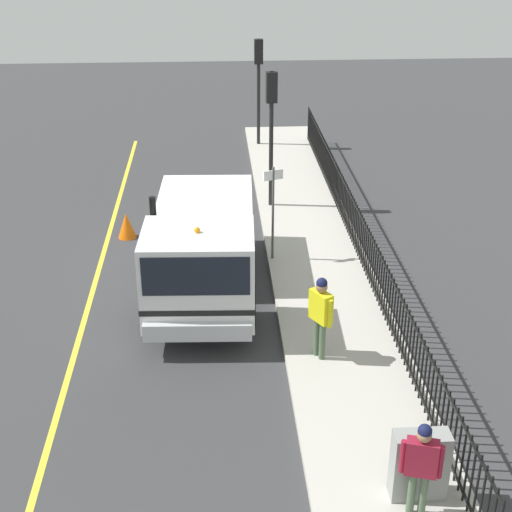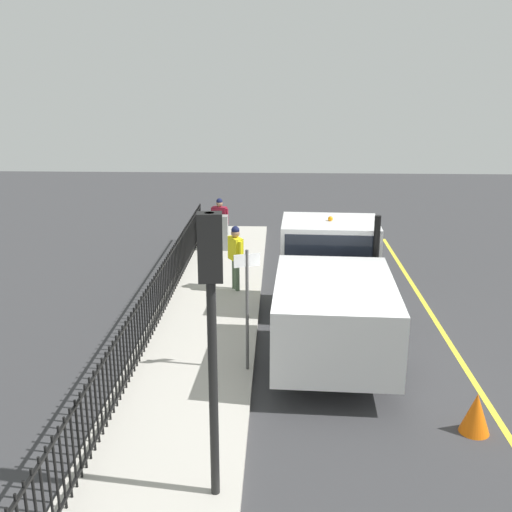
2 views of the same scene
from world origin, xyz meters
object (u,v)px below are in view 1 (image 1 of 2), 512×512
(work_truck, at_px, (202,248))
(traffic_light_near, at_px, (271,112))
(traffic_light_mid, at_px, (259,70))
(worker_standing, at_px, (321,309))
(street_sign, at_px, (273,203))
(traffic_cone, at_px, (127,225))
(pedestrian_distant, at_px, (421,461))
(utility_cabinet, at_px, (419,465))

(work_truck, height_order, traffic_light_near, traffic_light_near)
(traffic_light_near, relative_size, traffic_light_mid, 1.04)
(worker_standing, relative_size, street_sign, 0.72)
(worker_standing, height_order, traffic_light_near, traffic_light_near)
(worker_standing, relative_size, traffic_light_mid, 0.46)
(traffic_cone, bearing_deg, pedestrian_distant, -63.81)
(worker_standing, relative_size, traffic_cone, 2.49)
(worker_standing, distance_m, street_sign, 4.54)
(worker_standing, xyz_separation_m, traffic_cone, (-4.34, 6.29, -0.84))
(traffic_light_mid, distance_m, traffic_cone, 9.21)
(pedestrian_distant, xyz_separation_m, traffic_light_near, (-1.14, 12.32, 1.77))
(pedestrian_distant, bearing_deg, street_sign, -64.46)
(worker_standing, distance_m, traffic_cone, 7.69)
(work_truck, bearing_deg, traffic_light_near, -107.42)
(traffic_light_mid, bearing_deg, worker_standing, 88.67)
(traffic_light_mid, bearing_deg, traffic_light_near, 87.24)
(worker_standing, height_order, pedestrian_distant, worker_standing)
(traffic_cone, xyz_separation_m, street_sign, (3.79, -1.80, 1.27))
(pedestrian_distant, bearing_deg, traffic_cone, -47.27)
(traffic_light_near, bearing_deg, street_sign, 80.31)
(traffic_light_near, distance_m, street_sign, 3.83)
(work_truck, distance_m, utility_cabinet, 7.30)
(utility_cabinet, distance_m, traffic_cone, 11.42)
(work_truck, xyz_separation_m, pedestrian_distant, (3.10, -6.92, -0.16))
(work_truck, height_order, utility_cabinet, work_truck)
(worker_standing, height_order, street_sign, street_sign)
(traffic_cone, bearing_deg, traffic_light_near, 24.16)
(work_truck, xyz_separation_m, utility_cabinet, (3.22, -6.52, -0.59))
(utility_cabinet, bearing_deg, traffic_light_mid, 93.89)
(traffic_light_near, relative_size, traffic_cone, 5.59)
(pedestrian_distant, bearing_deg, worker_standing, -62.31)
(work_truck, distance_m, traffic_cone, 4.26)
(worker_standing, distance_m, pedestrian_distant, 4.30)
(pedestrian_distant, relative_size, utility_cabinet, 1.43)
(work_truck, height_order, street_sign, work_truck)
(worker_standing, height_order, utility_cabinet, worker_standing)
(traffic_light_near, height_order, utility_cabinet, traffic_light_near)
(traffic_light_mid, bearing_deg, traffic_cone, 60.31)
(work_truck, bearing_deg, worker_standing, 132.53)
(pedestrian_distant, relative_size, traffic_light_mid, 0.43)
(work_truck, bearing_deg, pedestrian_distant, 116.60)
(utility_cabinet, height_order, street_sign, street_sign)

